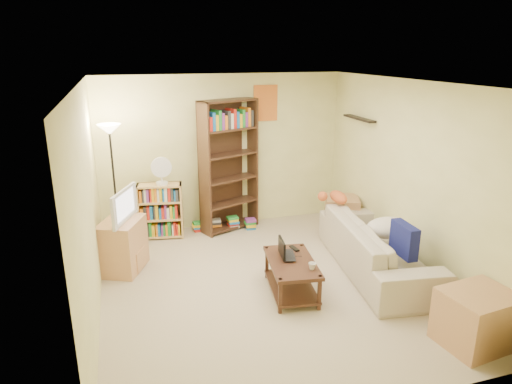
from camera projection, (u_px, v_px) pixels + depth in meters
room at (266, 160)px, 5.32m from camera, size 4.50×4.54×2.52m
sofa at (377, 247)px, 6.09m from camera, size 2.57×1.55×0.68m
navy_pillow at (404, 240)px, 5.54m from camera, size 0.15×0.45×0.40m
cream_blanket at (388, 228)px, 6.09m from camera, size 0.62×0.44×0.27m
tabby_cat at (336, 197)px, 6.75m from camera, size 0.54×0.25×0.18m
coffee_table at (291, 272)px, 5.52m from camera, size 0.67×1.03×0.43m
laptop at (293, 256)px, 5.58m from camera, size 0.46×0.39×0.03m
laptop_screen at (282, 248)px, 5.53m from camera, size 0.06×0.32×0.21m
mug at (312, 266)px, 5.25m from camera, size 0.12×0.12×0.08m
tv_remote at (294, 248)px, 5.80m from camera, size 0.08×0.18×0.02m
tv_stand at (123, 245)px, 6.10m from camera, size 0.70×0.79×0.70m
television at (119, 205)px, 5.93m from camera, size 0.82×0.65×0.43m
tall_bookshelf at (229, 163)px, 7.29m from camera, size 1.01×0.65×2.13m
short_bookshelf at (161, 211)px, 7.14m from camera, size 0.72×0.38×0.88m
desk_fan at (161, 170)px, 6.91m from camera, size 0.31×0.18×0.44m
floor_lamp at (111, 152)px, 6.29m from camera, size 0.32×0.32×1.89m
side_table at (341, 215)px, 7.38m from camera, size 0.68×0.68×0.59m
end_cabinet at (477, 318)px, 4.56m from camera, size 0.75×0.65×0.57m
book_stacks at (225, 224)px, 7.53m from camera, size 1.04×0.31×0.23m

